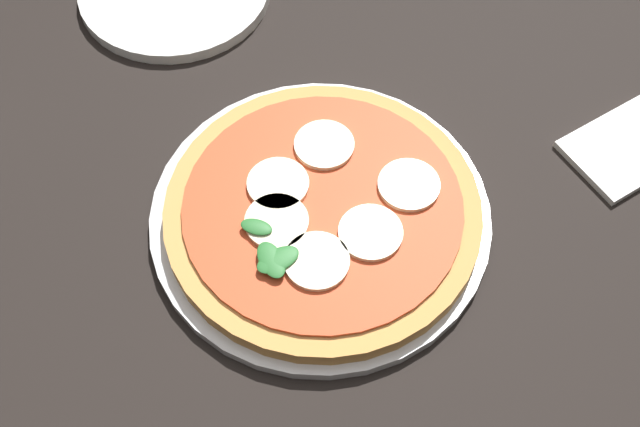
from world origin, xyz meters
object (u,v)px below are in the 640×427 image
serving_tray (320,216)px  napkin (629,147)px  dining_table (322,274)px  pizza (321,210)px

serving_tray → napkin: serving_tray is taller
serving_tray → napkin: 0.34m
serving_tray → napkin: size_ratio=2.60×
serving_tray → napkin: bearing=169.5°
dining_table → serving_tray: size_ratio=3.36×
pizza → dining_table: bearing=153.9°
serving_tray → dining_table: bearing=93.4°
napkin → dining_table: bearing=-9.6°
napkin → serving_tray: bearing=-10.5°
serving_tray → pizza: size_ratio=1.09×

